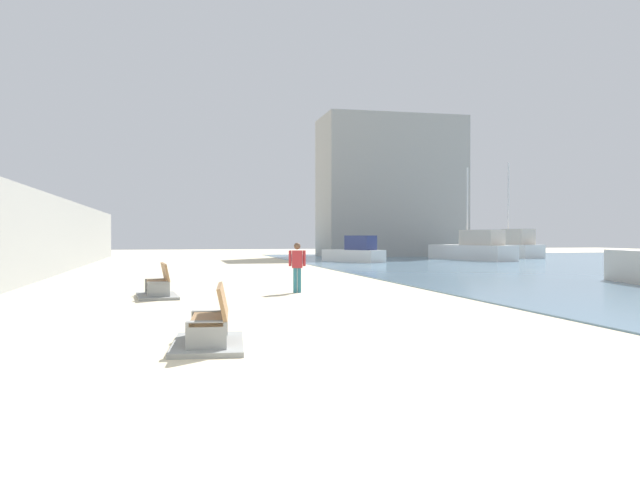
{
  "coord_description": "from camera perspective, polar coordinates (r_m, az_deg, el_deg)",
  "views": [
    {
      "loc": [
        -2.07,
        -7.25,
        1.76
      ],
      "look_at": [
        2.06,
        10.83,
        1.64
      ],
      "focal_mm": 36.45,
      "sensor_mm": 36.0,
      "label": 1
    }
  ],
  "objects": [
    {
      "name": "person_walking",
      "position": [
        20.1,
        -2.02,
        -2.12
      ],
      "size": [
        0.53,
        0.22,
        1.55
      ],
      "color": "teal",
      "rests_on": "ground"
    },
    {
      "name": "bench_near",
      "position": [
        10.57,
        -9.64,
        -7.95
      ],
      "size": [
        1.29,
        2.19,
        0.98
      ],
      "color": "gray",
      "rests_on": "ground"
    },
    {
      "name": "ground_plane",
      "position": [
        25.4,
        -8.16,
        -3.61
      ],
      "size": [
        120.0,
        120.0,
        0.0
      ],
      "primitive_type": "plane",
      "color": "beige"
    },
    {
      "name": "boat_outer",
      "position": [
        54.26,
        16.53,
        -0.58
      ],
      "size": [
        2.35,
        6.65,
        7.7
      ],
      "color": "white",
      "rests_on": "water_bay"
    },
    {
      "name": "boat_mid_bay",
      "position": [
        47.62,
        13.31,
        -0.75
      ],
      "size": [
        3.68,
        7.85,
        6.67
      ],
      "color": "white",
      "rests_on": "water_bay"
    },
    {
      "name": "bench_far",
      "position": [
        19.2,
        -14.04,
        -4.21
      ],
      "size": [
        1.28,
        2.19,
        0.98
      ],
      "color": "gray",
      "rests_on": "ground"
    },
    {
      "name": "seawall",
      "position": [
        25.83,
        -24.98,
        0.36
      ],
      "size": [
        0.8,
        64.0,
        3.55
      ],
      "primitive_type": "cube",
      "color": "gray",
      "rests_on": "ground"
    },
    {
      "name": "harbor_building",
      "position": [
        56.5,
        6.22,
        4.62
      ],
      "size": [
        12.0,
        6.0,
        11.9
      ],
      "primitive_type": "cube",
      "color": "#9E9E99",
      "rests_on": "ground"
    },
    {
      "name": "boat_far_left",
      "position": [
        42.98,
        3.09,
        -1.09
      ],
      "size": [
        3.51,
        4.73,
        1.74
      ],
      "color": "white",
      "rests_on": "water_bay"
    }
  ]
}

